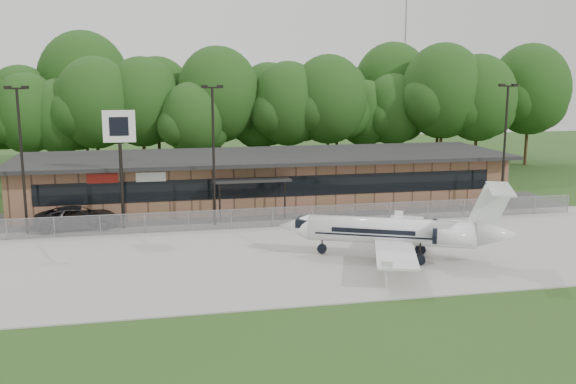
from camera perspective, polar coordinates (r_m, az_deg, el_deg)
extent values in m
plane|color=#2A4A1A|center=(32.77, 5.13, -9.27)|extent=(160.00, 160.00, 0.00)
cube|color=#9E9B93|center=(40.11, 1.81, -5.43)|extent=(64.00, 18.00, 0.08)
cube|color=#383835|center=(51.01, -1.21, -1.94)|extent=(50.00, 9.00, 0.06)
cube|color=brown|center=(54.99, -2.08, 1.06)|extent=(40.00, 10.00, 4.00)
cube|color=black|center=(50.07, -1.11, 0.47)|extent=(36.00, 0.08, 1.60)
cube|color=black|center=(54.18, -2.01, 3.22)|extent=(41.00, 11.50, 0.30)
cube|color=black|center=(49.06, -3.29, 1.07)|extent=(6.00, 1.60, 0.20)
cube|color=maroon|center=(49.18, -16.17, 1.16)|extent=(2.20, 0.06, 0.70)
cube|color=silver|center=(49.02, -12.09, 1.32)|extent=(2.20, 0.06, 0.70)
cube|color=gray|center=(46.55, -0.20, -2.26)|extent=(46.00, 0.03, 1.50)
cube|color=gray|center=(46.39, -0.20, -1.35)|extent=(46.00, 0.04, 0.04)
cylinder|color=gray|center=(83.47, 10.32, 11.40)|extent=(0.20, 0.20, 25.00)
cylinder|color=black|center=(47.21, -22.55, 2.35)|extent=(0.18, 0.18, 10.00)
cube|color=black|center=(46.83, -22.99, 8.47)|extent=(1.20, 0.12, 0.12)
cube|color=black|center=(46.93, -23.66, 8.52)|extent=(0.45, 0.30, 0.22)
cube|color=black|center=(46.72, -22.33, 8.60)|extent=(0.45, 0.30, 0.22)
cylinder|color=black|center=(46.54, -6.62, 2.99)|extent=(0.18, 0.18, 10.00)
cube|color=black|center=(46.15, -6.76, 9.21)|extent=(1.20, 0.12, 0.12)
cube|color=black|center=(46.10, -7.45, 9.28)|extent=(0.45, 0.30, 0.22)
cube|color=black|center=(46.20, -6.07, 9.32)|extent=(0.45, 0.30, 0.22)
cylinder|color=black|center=(53.69, 18.67, 3.51)|extent=(0.18, 0.18, 10.00)
cube|color=black|center=(53.35, 18.99, 8.90)|extent=(1.20, 0.12, 0.12)
cube|color=black|center=(53.08, 18.48, 9.00)|extent=(0.45, 0.30, 0.22)
cube|color=black|center=(53.63, 19.51, 8.95)|extent=(0.45, 0.30, 0.22)
cylinder|color=white|center=(38.91, 9.10, -3.57)|extent=(9.65, 5.49, 1.58)
cone|color=white|center=(39.67, 0.52, -3.16)|extent=(2.45, 2.25, 1.58)
cone|color=white|center=(39.03, 17.98, -3.70)|extent=(2.63, 2.33, 1.58)
cube|color=white|center=(35.86, 9.55, -5.54)|extent=(4.41, 6.29, 0.12)
cube|color=white|center=(42.16, 10.03, -3.12)|extent=(4.41, 6.29, 0.12)
cylinder|color=white|center=(37.66, 14.41, -4.02)|extent=(2.34, 1.70, 0.89)
cylinder|color=white|center=(40.05, 14.30, -3.14)|extent=(2.34, 1.70, 0.89)
cube|color=white|center=(38.66, 17.37, -1.62)|extent=(2.27, 1.12, 2.97)
cube|color=white|center=(38.49, 18.35, 0.15)|extent=(3.03, 4.67, 0.10)
cube|color=black|center=(39.47, 1.51, -2.82)|extent=(1.39, 1.49, 0.49)
cube|color=black|center=(39.21, 11.65, -5.57)|extent=(1.69, 2.48, 0.69)
cylinder|color=black|center=(39.69, 3.04, -5.15)|extent=(0.78, 0.78, 0.22)
imported|color=#28282A|center=(48.40, -18.16, -2.20)|extent=(6.14, 3.20, 1.65)
cylinder|color=black|center=(46.86, -14.59, 1.60)|extent=(0.26, 0.26, 8.11)
cube|color=silver|center=(46.47, -14.79, 5.67)|extent=(2.24, 0.38, 2.23)
cube|color=black|center=(46.34, -14.80, 5.66)|extent=(1.32, 0.12, 1.32)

